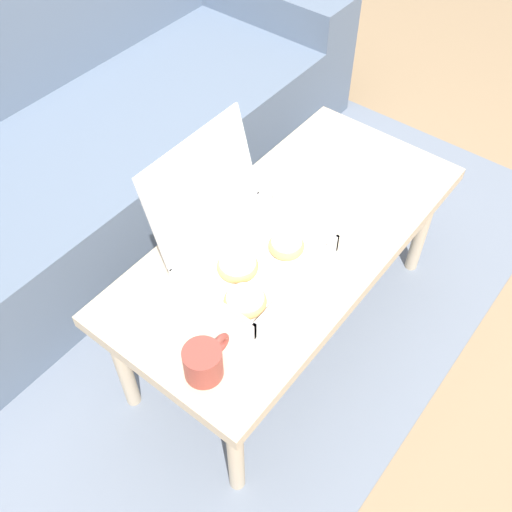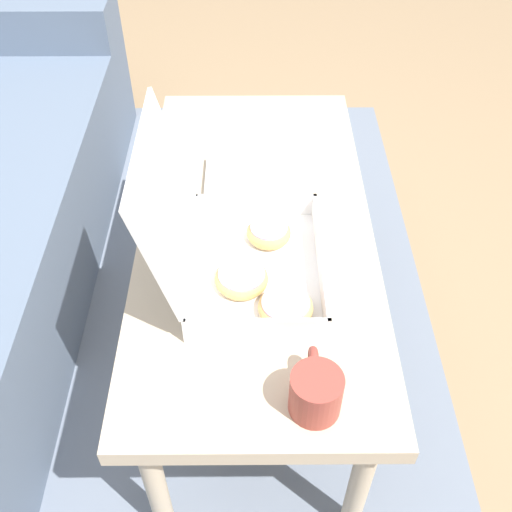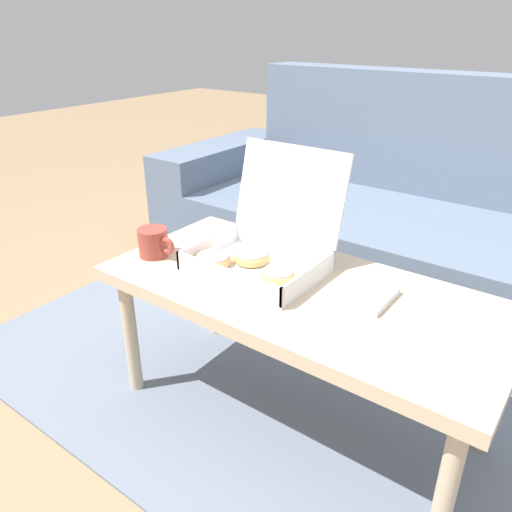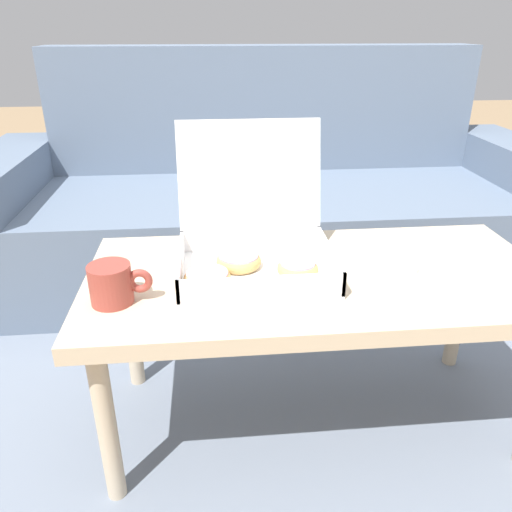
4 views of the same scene
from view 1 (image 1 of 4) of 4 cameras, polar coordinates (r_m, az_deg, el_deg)
The scene contains 7 objects.
ground_plane at distance 2.10m, azimuth -0.63°, elevation -4.81°, with size 12.00×12.00×0.00m, color #937756.
area_rug at distance 2.23m, azimuth -6.68°, elevation -0.84°, with size 2.49×1.93×0.01m, color slate.
couch at distance 2.35m, azimuth -17.33°, elevation 10.25°, with size 2.37×0.87×0.94m.
coffee_table at distance 1.72m, azimuth 3.20°, elevation 0.91°, with size 1.13×0.53×0.47m.
pastry_box at distance 1.56m, azimuth -1.12°, elevation 0.57°, with size 0.37×0.35×0.34m.
coffee_mug at distance 1.39m, azimuth -4.97°, elevation -9.99°, with size 0.14×0.09×0.09m.
napkin_stack at distance 1.79m, azimuth 5.09°, elevation 5.92°, with size 0.15×0.15×0.02m.
Camera 1 is at (-0.96, -0.78, 1.70)m, focal length 42.00 mm.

